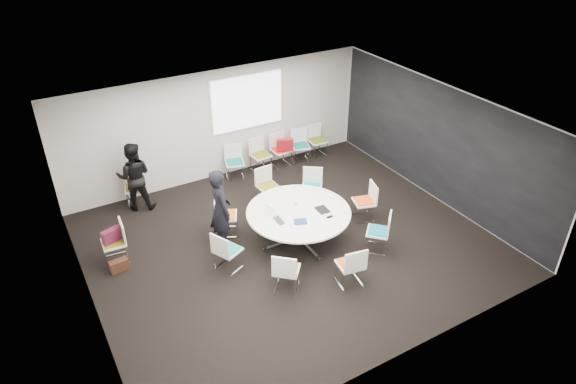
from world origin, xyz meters
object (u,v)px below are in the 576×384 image
chair_back_b (261,161)px  person_main (220,210)px  maroon_bag (112,235)px  chair_back_c (281,156)px  chair_person_back (136,194)px  person_back (134,176)px  laptop (281,220)px  chair_ring_f (286,277)px  chair_ring_h (378,238)px  chair_ring_a (364,208)px  chair_ring_b (312,193)px  chair_spare_left (116,249)px  chair_ring_e (228,257)px  cup (295,204)px  chair_ring_g (350,272)px  conference_table (298,219)px  chair_back_d (300,151)px  chair_ring_c (268,193)px  chair_back_a (235,168)px  chair_back_e (317,146)px  chair_ring_d (226,222)px  brown_bag (119,265)px

chair_back_b → person_main: (-2.22, -2.54, 0.63)m
chair_back_b → maroon_bag: bearing=19.1°
chair_back_c → chair_person_back: bearing=-2.9°
person_back → laptop: person_back is taller
chair_ring_f → chair_back_b: 4.70m
person_back → chair_back_c: bearing=-155.3°
chair_ring_h → laptop: size_ratio=2.76×
person_back → laptop: bearing=146.4°
chair_ring_a → chair_back_b: bearing=33.7°
chair_ring_b → chair_ring_f: 3.06m
chair_back_c → chair_back_b: bearing=-2.9°
chair_ring_f → chair_ring_h: 2.25m
chair_back_b → chair_spare_left: (-4.27, -1.91, 0.00)m
chair_ring_e → cup: chair_ring_e is taller
chair_back_c → chair_ring_g: bearing=73.0°
conference_table → chair_person_back: bearing=129.3°
chair_back_d → person_main: 4.27m
chair_ring_c → chair_back_d: same height
chair_ring_f → laptop: size_ratio=2.76×
conference_table → chair_ring_f: size_ratio=2.47×
conference_table → chair_ring_g: bearing=-85.7°
chair_ring_a → cup: bearing=97.8°
chair_back_a → chair_person_back: size_ratio=1.00×
maroon_bag → chair_ring_a: bearing=-13.7°
chair_ring_b → chair_back_b: 2.09m
chair_ring_e → chair_ring_h: 3.10m
chair_ring_b → chair_back_c: (0.32, 2.07, 0.00)m
chair_ring_e → cup: (1.75, 0.35, 0.50)m
chair_ring_e → chair_back_e: 5.32m
chair_back_a → chair_ring_g: bearing=108.1°
chair_ring_c → chair_ring_f: bearing=64.7°
chair_ring_d → chair_ring_h: bearing=76.0°
chair_ring_f → chair_ring_h: same height
chair_person_back → brown_bag: size_ratio=2.44×
chair_back_e → brown_bag: (-6.08, -2.25, -0.16)m
chair_ring_c → chair_ring_e: size_ratio=1.00×
chair_ring_h → chair_back_c: bearing=44.1°
brown_bag → chair_ring_f: bearing=-39.3°
laptop → chair_person_back: bearing=38.0°
conference_table → maroon_bag: 3.75m
chair_ring_g → chair_back_a: same height
chair_ring_d → brown_bag: bearing=-60.9°
chair_ring_c → chair_spare_left: same height
chair_back_b → maroon_bag: chair_back_b is taller
chair_person_back → chair_ring_f: bearing=124.2°
chair_ring_e → chair_back_a: bearing=127.8°
chair_ring_e → chair_back_c: bearing=112.2°
person_main → chair_back_e: bearing=-55.3°
chair_back_d → laptop: (-2.42, -3.22, 0.47)m
chair_ring_a → chair_ring_g: size_ratio=1.00×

